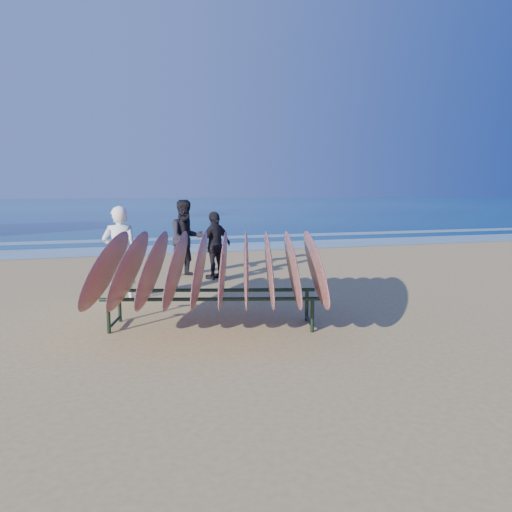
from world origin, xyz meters
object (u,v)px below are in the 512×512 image
at_px(surfboard_rack, 212,266).
at_px(person_white, 120,253).
at_px(person_dark_b, 215,245).
at_px(person_dark_a, 186,238).

height_order(surfboard_rack, person_white, person_white).
bearing_deg(person_dark_b, surfboard_rack, 45.20).
bearing_deg(person_dark_b, person_dark_a, -72.24).
bearing_deg(person_dark_a, surfboard_rack, -107.85).
bearing_deg(surfboard_rack, person_white, 134.49).
bearing_deg(surfboard_rack, person_dark_b, 92.64).
height_order(surfboard_rack, person_dark_b, person_dark_b).
relative_size(person_dark_a, person_dark_b, 1.17).
distance_m(surfboard_rack, person_white, 2.60).
relative_size(person_white, person_dark_b, 1.13).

